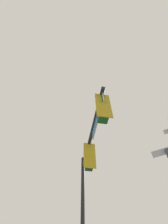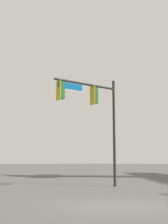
{
  "view_description": "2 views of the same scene",
  "coord_description": "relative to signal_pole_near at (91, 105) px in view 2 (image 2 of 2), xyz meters",
  "views": [
    {
      "loc": [
        0.53,
        -8.45,
        1.23
      ],
      "look_at": [
        -3.09,
        -7.43,
        6.16
      ],
      "focal_mm": 28.0,
      "sensor_mm": 36.0,
      "label": 1
    },
    {
      "loc": [
        9.06,
        8.08,
        1.64
      ],
      "look_at": [
        -4.16,
        -6.32,
        4.77
      ],
      "focal_mm": 50.0,
      "sensor_mm": 36.0,
      "label": 2
    }
  ],
  "objects": [
    {
      "name": "ground_plane",
      "position": [
        5.08,
        6.6,
        -5.4
      ],
      "size": [
        400.0,
        400.0,
        0.0
      ],
      "primitive_type": "plane",
      "color": "#514F4C"
    },
    {
      "name": "signal_pole_near",
      "position": [
        0.0,
        0.0,
        0.0
      ],
      "size": [
        4.89,
        0.89,
        7.33
      ],
      "color": "black",
      "rests_on": "ground_plane"
    }
  ]
}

